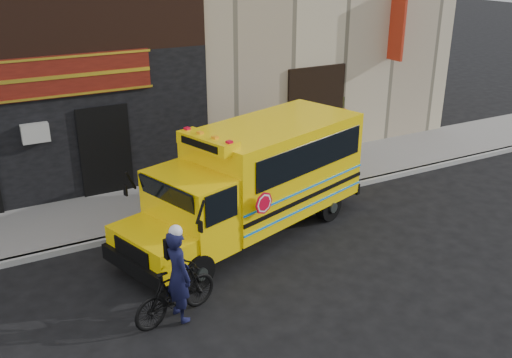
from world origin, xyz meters
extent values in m
plane|color=black|center=(0.00, 0.00, 0.00)|extent=(120.00, 120.00, 0.00)
cube|color=#9F9E99|center=(0.00, 2.60, 0.07)|extent=(40.00, 0.20, 0.15)
cube|color=gray|center=(0.00, 4.10, 0.07)|extent=(40.00, 3.00, 0.15)
cube|color=black|center=(-5.00, 5.55, 2.15)|extent=(10.00, 0.30, 4.00)
cube|color=#50110B|center=(-5.00, 5.38, 3.65)|extent=(6.50, 0.12, 1.10)
cube|color=black|center=(-3.20, 5.40, 1.40)|extent=(1.30, 0.10, 2.50)
cube|color=#B32914|center=(7.00, 5.15, 4.35)|extent=(0.10, 0.70, 2.40)
cylinder|color=black|center=(-2.80, -0.31, 0.40)|extent=(0.85, 0.51, 0.80)
cylinder|color=black|center=(-3.39, 1.50, 0.40)|extent=(0.85, 0.51, 0.80)
cylinder|color=black|center=(1.57, 1.11, 0.40)|extent=(0.85, 0.51, 0.80)
cylinder|color=black|center=(0.99, 2.92, 0.40)|extent=(0.85, 0.51, 0.80)
cube|color=yellow|center=(-3.52, 0.45, 0.80)|extent=(1.57, 2.21, 0.70)
cube|color=black|center=(-4.04, 0.28, 0.55)|extent=(0.75, 1.99, 0.35)
cube|color=yellow|center=(-2.48, 0.79, 1.30)|extent=(1.79, 2.37, 1.70)
cube|color=black|center=(-3.02, 0.62, 1.70)|extent=(0.61, 1.73, 0.90)
cube|color=yellow|center=(0.24, 1.67, 1.62)|extent=(4.96, 3.48, 2.25)
cube|color=black|center=(2.40, 2.38, 0.55)|extent=(0.79, 2.13, 0.30)
cube|color=black|center=(0.67, 0.65, 2.10)|extent=(3.72, 1.24, 0.75)
cube|color=yellow|center=(-1.90, 0.98, 2.78)|extent=(0.97, 1.68, 0.28)
cylinder|color=red|center=(-1.08, -0.12, 1.55)|extent=(0.50, 0.19, 0.52)
cylinder|color=#39403C|center=(3.38, 3.10, 1.36)|extent=(0.06, 0.06, 2.72)
cube|color=#B32914|center=(3.38, 3.02, 2.21)|extent=(0.03, 0.24, 0.34)
cube|color=white|center=(3.38, 3.02, 1.79)|extent=(0.03, 0.24, 0.30)
imported|color=black|center=(-3.57, -1.10, 0.57)|extent=(1.96, 1.01, 1.14)
imported|color=black|center=(-3.53, -1.19, 0.95)|extent=(0.56, 0.76, 1.91)
camera|label=1|loc=(-6.63, -10.14, 6.81)|focal=40.00mm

